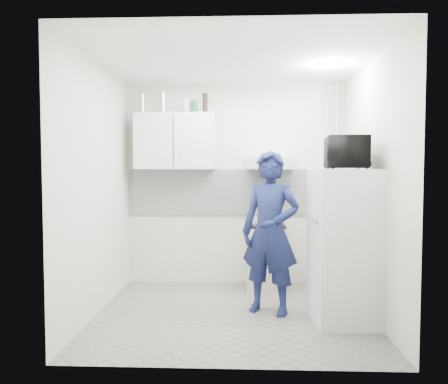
{
  "coord_description": "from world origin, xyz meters",
  "views": [
    {
      "loc": [
        0.09,
        -4.45,
        1.5
      ],
      "look_at": [
        -0.1,
        0.3,
        1.25
      ],
      "focal_mm": 35.0,
      "sensor_mm": 36.0,
      "label": 1
    }
  ],
  "objects": [
    {
      "name": "floor",
      "position": [
        0.0,
        0.0,
        0.0
      ],
      "size": [
        2.8,
        2.8,
        0.0
      ],
      "primitive_type": "plane",
      "color": "#5A5B58",
      "rests_on": "ground"
    },
    {
      "name": "ceiling",
      "position": [
        0.0,
        0.0,
        2.6
      ],
      "size": [
        2.8,
        2.8,
        0.0
      ],
      "primitive_type": "plane",
      "color": "white",
      "rests_on": "wall_back"
    },
    {
      "name": "wall_back",
      "position": [
        0.0,
        1.25,
        1.3
      ],
      "size": [
        2.8,
        0.0,
        2.8
      ],
      "primitive_type": "plane",
      "rotation": [
        1.57,
        0.0,
        0.0
      ],
      "color": "beige",
      "rests_on": "floor"
    },
    {
      "name": "wall_left",
      "position": [
        -1.4,
        0.0,
        1.3
      ],
      "size": [
        0.0,
        2.6,
        2.6
      ],
      "primitive_type": "plane",
      "rotation": [
        1.57,
        0.0,
        1.57
      ],
      "color": "beige",
      "rests_on": "floor"
    },
    {
      "name": "wall_right",
      "position": [
        1.4,
        0.0,
        1.3
      ],
      "size": [
        0.0,
        2.6,
        2.6
      ],
      "primitive_type": "plane",
      "rotation": [
        1.57,
        0.0,
        -1.57
      ],
      "color": "beige",
      "rests_on": "floor"
    },
    {
      "name": "person",
      "position": [
        0.39,
        0.07,
        0.84
      ],
      "size": [
        0.73,
        0.62,
        1.69
      ],
      "primitive_type": "imported",
      "rotation": [
        0.0,
        0.0,
        -0.42
      ],
      "color": "#141A41",
      "rests_on": "floor"
    },
    {
      "name": "stove",
      "position": [
        0.39,
        1.0,
        0.39
      ],
      "size": [
        0.49,
        0.49,
        0.78
      ],
      "primitive_type": "cube",
      "color": "#B9AFA5",
      "rests_on": "floor"
    },
    {
      "name": "fridge",
      "position": [
        1.1,
        -0.19,
        0.75
      ],
      "size": [
        0.66,
        0.66,
        1.5
      ],
      "primitive_type": "cube",
      "rotation": [
        0.0,
        0.0,
        0.07
      ],
      "color": "silver",
      "rests_on": "floor"
    },
    {
      "name": "stove_top",
      "position": [
        0.39,
        1.0,
        0.8
      ],
      "size": [
        0.47,
        0.47,
        0.03
      ],
      "primitive_type": "cube",
      "color": "black",
      "rests_on": "stove"
    },
    {
      "name": "saucepan",
      "position": [
        0.3,
        1.03,
        0.86
      ],
      "size": [
        0.19,
        0.19,
        0.11
      ],
      "primitive_type": "cylinder",
      "color": "silver",
      "rests_on": "stove_top"
    },
    {
      "name": "microwave",
      "position": [
        1.1,
        -0.19,
        1.66
      ],
      "size": [
        0.6,
        0.43,
        0.31
      ],
      "primitive_type": "imported",
      "rotation": [
        0.0,
        0.0,
        1.48
      ],
      "color": "black",
      "rests_on": "fridge"
    },
    {
      "name": "bottle_a",
      "position": [
        -1.17,
        1.07,
        2.33
      ],
      "size": [
        0.06,
        0.06,
        0.26
      ],
      "primitive_type": "cylinder",
      "color": "silver",
      "rests_on": "upper_cabinet"
    },
    {
      "name": "bottle_c",
      "position": [
        -0.91,
        1.07,
        2.33
      ],
      "size": [
        0.06,
        0.06,
        0.26
      ],
      "primitive_type": "cylinder",
      "color": "silver",
      "rests_on": "upper_cabinet"
    },
    {
      "name": "canister_a",
      "position": [
        -0.61,
        1.07,
        2.29
      ],
      "size": [
        0.07,
        0.07,
        0.18
      ],
      "primitive_type": "cylinder",
      "color": "#B2B7BC",
      "rests_on": "upper_cabinet"
    },
    {
      "name": "canister_b",
      "position": [
        -0.51,
        1.07,
        2.28
      ],
      "size": [
        0.08,
        0.08,
        0.16
      ],
      "primitive_type": "cylinder",
      "color": "#144C1E",
      "rests_on": "upper_cabinet"
    },
    {
      "name": "bottle_e",
      "position": [
        -0.37,
        1.07,
        2.33
      ],
      "size": [
        0.06,
        0.06,
        0.25
      ],
      "primitive_type": "cylinder",
      "color": "black",
      "rests_on": "upper_cabinet"
    },
    {
      "name": "upper_cabinet",
      "position": [
        -0.75,
        1.07,
        1.85
      ],
      "size": [
        1.0,
        0.35,
        0.7
      ],
      "primitive_type": "cube",
      "color": "silver",
      "rests_on": "wall_back"
    },
    {
      "name": "range_hood",
      "position": [
        0.45,
        1.0,
        1.57
      ],
      "size": [
        0.6,
        0.5,
        0.14
      ],
      "primitive_type": "cube",
      "color": "#B9AFA5",
      "rests_on": "wall_back"
    },
    {
      "name": "backsplash",
      "position": [
        0.0,
        1.24,
        1.2
      ],
      "size": [
        2.74,
        0.03,
        0.6
      ],
      "primitive_type": "cube",
      "color": "white",
      "rests_on": "wall_back"
    },
    {
      "name": "pipe_a",
      "position": [
        1.3,
        1.17,
        1.3
      ],
      "size": [
        0.05,
        0.05,
        2.6
      ],
      "primitive_type": "cylinder",
      "color": "#B9AFA5",
      "rests_on": "floor"
    },
    {
      "name": "pipe_b",
      "position": [
        1.18,
        1.17,
        1.3
      ],
      "size": [
        0.04,
        0.04,
        2.6
      ],
      "primitive_type": "cylinder",
      "color": "#B9AFA5",
      "rests_on": "floor"
    },
    {
      "name": "ceiling_spot_fixture",
      "position": [
        1.0,
        0.2,
        2.57
      ],
      "size": [
        0.1,
        0.1,
        0.02
      ],
      "primitive_type": "cylinder",
      "color": "white",
      "rests_on": "ceiling"
    }
  ]
}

